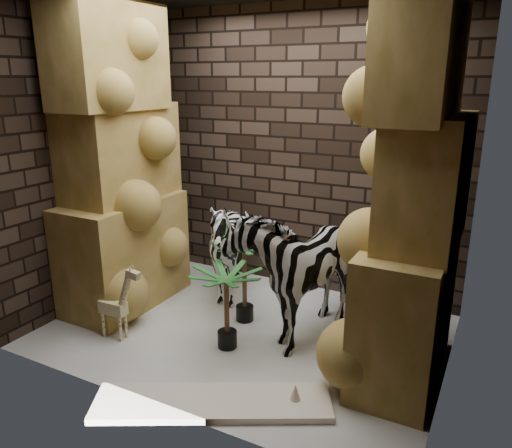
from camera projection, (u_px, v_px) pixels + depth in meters
The scene contains 13 objects.
floor at pixel (244, 331), 4.56m from camera, with size 3.50×3.50×0.00m, color silver.
wall_back at pixel (300, 153), 5.19m from camera, with size 3.50×3.50×0.00m, color black.
wall_front at pixel (146, 205), 3.07m from camera, with size 3.50×3.50×0.00m, color black.
wall_left at pixel (91, 157), 4.91m from camera, with size 3.00×3.00×0.00m, color black.
wall_right at pixel (466, 194), 3.35m from camera, with size 3.00×3.00×0.00m, color black.
rock_pillar_left at pixel (117, 160), 4.75m from camera, with size 0.68×1.30×3.00m, color tan, non-canonical shape.
rock_pillar_right at pixel (417, 189), 3.50m from camera, with size 0.58×1.25×3.00m, color tan, non-canonical shape.
zebra_right at pixel (301, 255), 4.41m from camera, with size 0.67×1.25×1.48m, color white.
zebra_left at pixel (226, 253), 5.07m from camera, with size 0.93×1.15×1.04m, color white.
giraffe_toy at pixel (112, 299), 4.35m from camera, with size 0.39×0.13×0.75m, color beige, non-canonical shape.
palm_front at pixel (245, 281), 4.66m from camera, with size 0.36×0.36×0.82m, color #154515, non-canonical shape.
palm_back at pixel (227, 309), 4.20m from camera, with size 0.36×0.36×0.73m, color #154515, non-canonical shape.
surfboard at pixel (212, 403), 3.52m from camera, with size 1.70×0.42×0.05m, color #FDECCD.
Camera 1 is at (1.99, -3.56, 2.27)m, focal length 34.36 mm.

